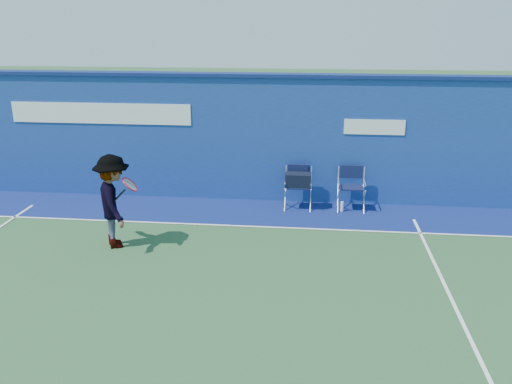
# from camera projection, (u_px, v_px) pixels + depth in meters

# --- Properties ---
(ground) EXTENTS (80.00, 80.00, 0.00)m
(ground) POSITION_uv_depth(u_px,v_px,m) (173.00, 297.00, 8.83)
(ground) COLOR #2B502C
(ground) RESTS_ON ground
(stadium_wall) EXTENTS (24.00, 0.50, 3.08)m
(stadium_wall) POSITION_uv_depth(u_px,v_px,m) (223.00, 136.00, 13.26)
(stadium_wall) COLOR navy
(stadium_wall) RESTS_ON ground
(out_of_bounds_strip) EXTENTS (24.00, 1.80, 0.01)m
(out_of_bounds_strip) POSITION_uv_depth(u_px,v_px,m) (217.00, 211.00, 12.70)
(out_of_bounds_strip) COLOR navy
(out_of_bounds_strip) RESTS_ON ground
(court_lines) EXTENTS (24.00, 12.00, 0.01)m
(court_lines) POSITION_uv_depth(u_px,v_px,m) (182.00, 280.00, 9.39)
(court_lines) COLOR white
(court_lines) RESTS_ON out_of_bounds_strip
(directors_chair_left) EXTENTS (0.60, 0.56, 1.01)m
(directors_chair_left) POSITION_uv_depth(u_px,v_px,m) (298.00, 191.00, 12.77)
(directors_chair_left) COLOR silver
(directors_chair_left) RESTS_ON ground
(directors_chair_right) EXTENTS (0.60, 0.54, 1.01)m
(directors_chair_right) POSITION_uv_depth(u_px,v_px,m) (351.00, 197.00, 12.73)
(directors_chair_right) COLOR silver
(directors_chair_right) RESTS_ON ground
(water_bottle) EXTENTS (0.07, 0.07, 0.24)m
(water_bottle) POSITION_uv_depth(u_px,v_px,m) (342.00, 207.00, 12.65)
(water_bottle) COLOR white
(water_bottle) RESTS_ON ground
(tennis_player) EXTENTS (1.18, 1.38, 1.86)m
(tennis_player) POSITION_uv_depth(u_px,v_px,m) (114.00, 201.00, 10.53)
(tennis_player) COLOR #EA4738
(tennis_player) RESTS_ON ground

